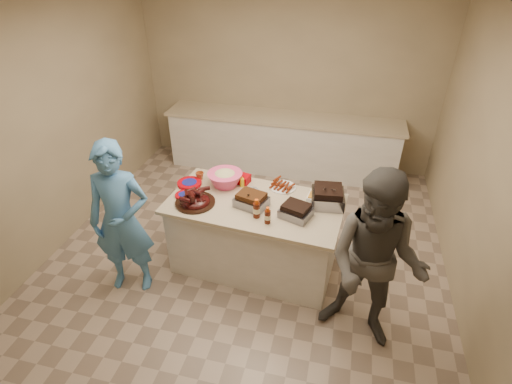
% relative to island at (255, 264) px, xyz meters
% --- Properties ---
extents(room, '(4.50, 5.00, 2.70)m').
position_rel_island_xyz_m(room, '(-0.13, 0.10, 0.00)').
color(room, tan).
rests_on(room, ground).
extents(back_counter, '(3.60, 0.64, 0.90)m').
position_rel_island_xyz_m(back_counter, '(-0.13, 2.30, 0.45)').
color(back_counter, silver).
rests_on(back_counter, ground).
extents(island, '(1.88, 1.11, 0.86)m').
position_rel_island_xyz_m(island, '(0.00, 0.00, 0.00)').
color(island, silver).
rests_on(island, ground).
extents(rib_platter, '(0.53, 0.53, 0.17)m').
position_rel_island_xyz_m(rib_platter, '(-0.60, -0.16, 0.86)').
color(rib_platter, '#390B0B').
rests_on(rib_platter, island).
extents(pulled_pork_tray, '(0.37, 0.32, 0.10)m').
position_rel_island_xyz_m(pulled_pork_tray, '(-0.02, -0.07, 0.86)').
color(pulled_pork_tray, '#47230F').
rests_on(pulled_pork_tray, island).
extents(brisket_tray, '(0.35, 0.32, 0.09)m').
position_rel_island_xyz_m(brisket_tray, '(0.45, -0.14, 0.86)').
color(brisket_tray, black).
rests_on(brisket_tray, island).
extents(roasting_pan, '(0.36, 0.36, 0.13)m').
position_rel_island_xyz_m(roasting_pan, '(0.73, 0.15, 0.86)').
color(roasting_pan, gray).
rests_on(roasting_pan, island).
extents(coleslaw_bowl, '(0.42, 0.42, 0.27)m').
position_rel_island_xyz_m(coleslaw_bowl, '(-0.40, 0.26, 0.86)').
color(coleslaw_bowl, '#F24880').
rests_on(coleslaw_bowl, island).
extents(sausage_plate, '(0.36, 0.36, 0.05)m').
position_rel_island_xyz_m(sausage_plate, '(0.23, 0.36, 0.86)').
color(sausage_plate, silver).
rests_on(sausage_plate, island).
extents(mac_cheese_dish, '(0.30, 0.24, 0.07)m').
position_rel_island_xyz_m(mac_cheese_dish, '(0.66, 0.20, 0.86)').
color(mac_cheese_dish, orange).
rests_on(mac_cheese_dish, island).
extents(bbq_bottle_a, '(0.07, 0.07, 0.20)m').
position_rel_island_xyz_m(bbq_bottle_a, '(0.08, -0.24, 0.86)').
color(bbq_bottle_a, '#441408').
rests_on(bbq_bottle_a, island).
extents(bbq_bottle_b, '(0.07, 0.07, 0.18)m').
position_rel_island_xyz_m(bbq_bottle_b, '(0.20, -0.31, 0.86)').
color(bbq_bottle_b, '#441408').
rests_on(bbq_bottle_b, island).
extents(mustard_bottle, '(0.05, 0.05, 0.13)m').
position_rel_island_xyz_m(mustard_bottle, '(-0.21, 0.28, 0.86)').
color(mustard_bottle, yellow).
rests_on(mustard_bottle, island).
extents(sauce_bowl, '(0.14, 0.06, 0.14)m').
position_rel_island_xyz_m(sauce_bowl, '(-0.07, 0.17, 0.86)').
color(sauce_bowl, silver).
rests_on(sauce_bowl, island).
extents(plate_stack_large, '(0.29, 0.29, 0.03)m').
position_rel_island_xyz_m(plate_stack_large, '(-0.79, 0.18, 0.86)').
color(plate_stack_large, '#A10009').
rests_on(plate_stack_large, island).
extents(plate_stack_small, '(0.20, 0.20, 0.03)m').
position_rel_island_xyz_m(plate_stack_small, '(-0.76, -0.06, 0.86)').
color(plate_stack_small, '#A10009').
rests_on(plate_stack_small, island).
extents(plastic_cup, '(0.10, 0.10, 0.09)m').
position_rel_island_xyz_m(plastic_cup, '(-0.72, 0.32, 0.86)').
color(plastic_cup, '#96431D').
rests_on(plastic_cup, island).
extents(basket_stack, '(0.21, 0.17, 0.09)m').
position_rel_island_xyz_m(basket_stack, '(-0.25, 0.36, 0.86)').
color(basket_stack, '#A10009').
rests_on(basket_stack, island).
extents(guest_blue, '(0.96, 1.77, 0.40)m').
position_rel_island_xyz_m(guest_blue, '(-1.21, -0.59, 0.00)').
color(guest_blue, '#4987C5').
rests_on(guest_blue, ground).
extents(guest_gray, '(1.27, 1.90, 0.66)m').
position_rel_island_xyz_m(guest_gray, '(1.21, -0.68, 0.00)').
color(guest_gray, '#524E4A').
rests_on(guest_gray, ground).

